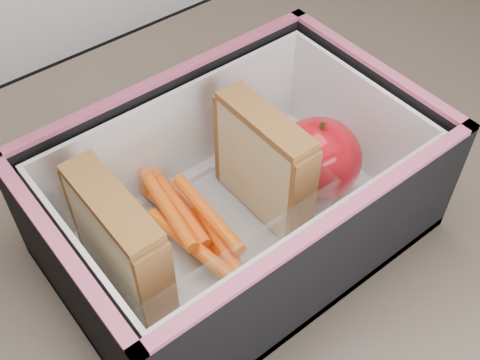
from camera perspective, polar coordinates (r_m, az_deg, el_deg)
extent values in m
cube|color=brown|center=(0.63, 1.11, -0.51)|extent=(1.20, 0.80, 0.03)
cube|color=#382D26|center=(1.35, 9.70, 8.56)|extent=(0.05, 0.05, 0.72)
cube|color=#CEBD89|center=(0.48, -12.10, -6.85)|extent=(0.01, 0.10, 0.11)
cube|color=#B35B67|center=(0.48, -11.13, -6.63)|extent=(0.01, 0.10, 0.10)
cube|color=#CEBD89|center=(0.48, -10.32, -5.83)|extent=(0.01, 0.10, 0.11)
cube|color=brown|center=(0.44, -12.28, -2.00)|extent=(0.03, 0.10, 0.01)
cube|color=#CEBD89|center=(0.53, 1.53, 0.94)|extent=(0.01, 0.10, 0.10)
cube|color=#B35B67|center=(0.53, 2.21, 1.05)|extent=(0.01, 0.09, 0.10)
cube|color=#CEBD89|center=(0.53, 2.92, 1.76)|extent=(0.01, 0.10, 0.10)
cube|color=brown|center=(0.49, 2.41, 5.72)|extent=(0.03, 0.10, 0.01)
cylinder|color=#F64B12|center=(0.55, -4.48, -3.59)|extent=(0.02, 0.10, 0.01)
cylinder|color=#F64B12|center=(0.54, -5.82, -2.56)|extent=(0.02, 0.10, 0.01)
cylinder|color=#F64B12|center=(0.52, -3.06, -3.17)|extent=(0.02, 0.10, 0.01)
cylinder|color=#F64B12|center=(0.55, -5.84, -3.44)|extent=(0.02, 0.10, 0.01)
cylinder|color=#F64B12|center=(0.52, -1.57, -6.32)|extent=(0.03, 0.10, 0.01)
cylinder|color=#F64B12|center=(0.53, -6.89, -2.68)|extent=(0.03, 0.10, 0.01)
cylinder|color=#F64B12|center=(0.55, -5.05, -4.16)|extent=(0.03, 0.10, 0.01)
cylinder|color=#F64B12|center=(0.52, -4.76, -6.05)|extent=(0.03, 0.10, 0.01)
cube|color=white|center=(0.59, 6.90, -0.20)|extent=(0.09, 0.09, 0.01)
ellipsoid|color=#990A0F|center=(0.55, 7.43, 2.06)|extent=(0.08, 0.08, 0.07)
cylinder|color=#412E17|center=(0.53, 7.86, 5.16)|extent=(0.01, 0.01, 0.01)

